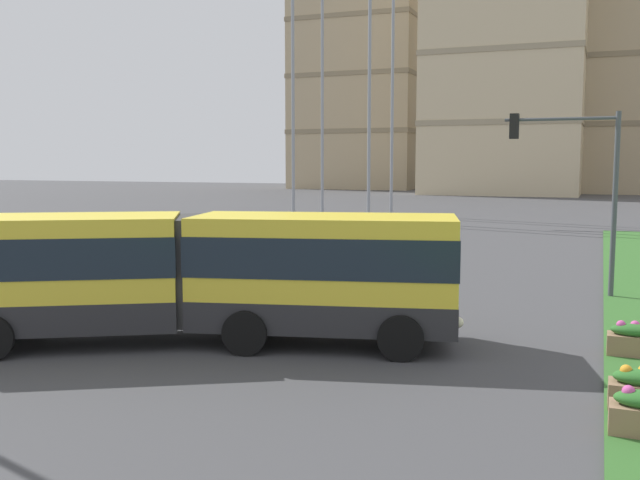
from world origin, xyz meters
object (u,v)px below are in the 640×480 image
(traffic_light_far_right, at_px, (577,171))
(apartment_tower_centre, at_px, (601,32))
(apartment_tower_west, at_px, (362,54))
(flower_planter_5, at_px, (634,339))
(car_grey_wagon, at_px, (234,250))
(articulated_bus, at_px, (204,273))

(traffic_light_far_right, height_order, apartment_tower_centre, apartment_tower_centre)
(apartment_tower_west, distance_m, apartment_tower_centre, 36.64)
(flower_planter_5, bearing_deg, car_grey_wagon, 150.03)
(articulated_bus, xyz_separation_m, apartment_tower_centre, (7.56, 94.70, 20.76))
(articulated_bus, xyz_separation_m, apartment_tower_west, (-28.89, 98.47, 20.30))
(traffic_light_far_right, height_order, apartment_tower_west, apartment_tower_west)
(traffic_light_far_right, relative_size, apartment_tower_centre, 0.13)
(flower_planter_5, relative_size, apartment_tower_centre, 0.02)
(articulated_bus, relative_size, apartment_tower_centre, 0.26)
(flower_planter_5, height_order, apartment_tower_west, apartment_tower_west)
(flower_planter_5, distance_m, apartment_tower_west, 105.72)
(traffic_light_far_right, bearing_deg, apartment_tower_west, 112.41)
(car_grey_wagon, height_order, flower_planter_5, car_grey_wagon)
(apartment_tower_west, relative_size, apartment_tower_centre, 0.98)
(flower_planter_5, height_order, apartment_tower_centre, apartment_tower_centre)
(car_grey_wagon, relative_size, traffic_light_far_right, 0.78)
(apartment_tower_centre, bearing_deg, articulated_bus, -94.56)
(car_grey_wagon, xyz_separation_m, flower_planter_5, (14.25, -8.22, -0.33))
(car_grey_wagon, height_order, apartment_tower_centre, apartment_tower_centre)
(flower_planter_5, bearing_deg, traffic_light_far_right, 101.92)
(articulated_bus, height_order, car_grey_wagon, articulated_bus)
(traffic_light_far_right, xyz_separation_m, apartment_tower_centre, (-0.25, 85.23, 18.45))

